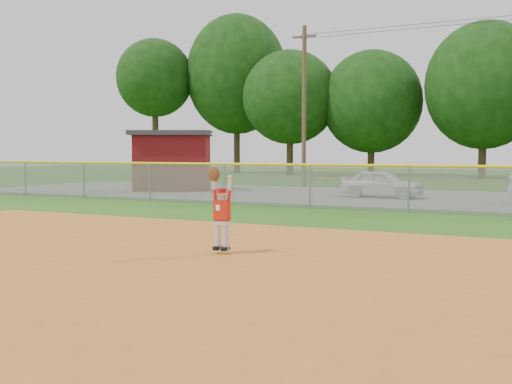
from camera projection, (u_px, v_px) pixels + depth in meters
ground at (296, 272)px, 9.19m from camera, size 120.00×120.00×0.00m
clay_infield at (200, 321)px, 6.47m from camera, size 24.00×16.00×0.04m
parking_strip at (434, 199)px, 23.64m from camera, size 44.00×10.00×0.03m
car_white_a at (382, 184)px, 23.98m from camera, size 3.57×1.73×1.18m
utility_shed at (173, 160)px, 28.57m from camera, size 4.92×4.49×2.99m
outfield_fence at (409, 185)px, 18.16m from camera, size 40.06×0.10×1.55m
power_lines at (474, 97)px, 28.32m from camera, size 19.40×0.24×9.00m
tree_line at (491, 77)px, 42.50m from camera, size 62.37×13.00×14.43m
ballplayer at (221, 209)px, 10.63m from camera, size 0.51×0.22×2.20m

